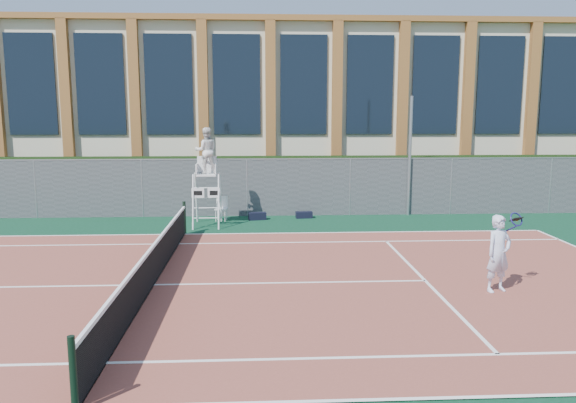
{
  "coord_description": "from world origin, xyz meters",
  "views": [
    {
      "loc": [
        2.48,
        -12.69,
        3.99
      ],
      "look_at": [
        3.28,
        3.0,
        1.49
      ],
      "focal_mm": 35.0,
      "sensor_mm": 36.0,
      "label": 1
    }
  ],
  "objects_px": {
    "umpire_chair": "(206,154)",
    "plastic_chair": "(222,206)",
    "steel_pole": "(410,156)",
    "tennis_player": "(499,253)"
  },
  "relations": [
    {
      "from": "plastic_chair",
      "to": "umpire_chair",
      "type": "bearing_deg",
      "value": -116.02
    },
    {
      "from": "steel_pole",
      "to": "umpire_chair",
      "type": "xyz_separation_m",
      "value": [
        -7.66,
        -1.65,
        0.26
      ]
    },
    {
      "from": "steel_pole",
      "to": "plastic_chair",
      "type": "distance_m",
      "value": 7.47
    },
    {
      "from": "umpire_chair",
      "to": "tennis_player",
      "type": "xyz_separation_m",
      "value": [
        7.15,
        -7.9,
        -1.66
      ]
    },
    {
      "from": "umpire_chair",
      "to": "tennis_player",
      "type": "distance_m",
      "value": 10.78
    },
    {
      "from": "steel_pole",
      "to": "tennis_player",
      "type": "height_order",
      "value": "steel_pole"
    },
    {
      "from": "steel_pole",
      "to": "tennis_player",
      "type": "xyz_separation_m",
      "value": [
        -0.52,
        -9.55,
        -1.4
      ]
    },
    {
      "from": "umpire_chair",
      "to": "plastic_chair",
      "type": "xyz_separation_m",
      "value": [
        0.44,
        0.9,
        -2.02
      ]
    },
    {
      "from": "umpire_chair",
      "to": "plastic_chair",
      "type": "relative_size",
      "value": 3.87
    },
    {
      "from": "tennis_player",
      "to": "plastic_chair",
      "type": "bearing_deg",
      "value": 127.31
    }
  ]
}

